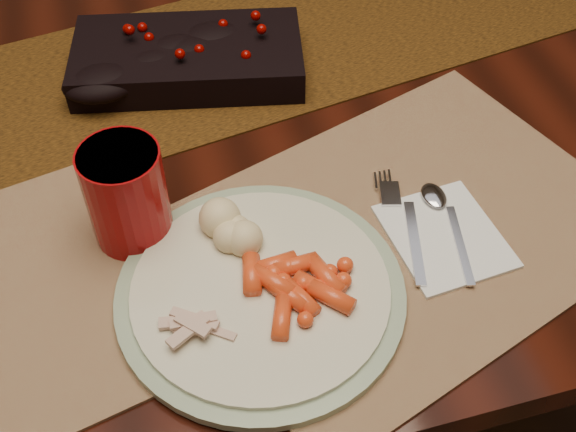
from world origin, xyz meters
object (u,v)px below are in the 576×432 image
object	(u,v)px
placemat_main	(405,228)
napkin	(444,236)
centerpiece	(188,54)
red_cup	(127,195)
dinner_plate	(261,292)
dining_table	(240,273)
baby_carrots	(290,284)
mashed_potatoes	(232,226)
turkey_shreds	(194,320)

from	to	relation	value
placemat_main	napkin	bearing A→B (deg)	-55.48
centerpiece	red_cup	size ratio (longest dim) A/B	2.59
placemat_main	dinner_plate	world-z (taller)	dinner_plate
dining_table	baby_carrots	distance (m)	0.52
dinner_plate	napkin	world-z (taller)	dinner_plate
mashed_potatoes	centerpiece	bearing A→B (deg)	88.40
placemat_main	dining_table	bearing A→B (deg)	100.17
dining_table	mashed_potatoes	size ratio (longest dim) A/B	22.74
placemat_main	dinner_plate	xyz separation A→B (m)	(-0.18, -0.05, 0.01)
centerpiece	turkey_shreds	size ratio (longest dim) A/B	4.16
red_cup	mashed_potatoes	bearing A→B (deg)	-27.49
dining_table	placemat_main	size ratio (longest dim) A/B	3.65
baby_carrots	mashed_potatoes	bearing A→B (deg)	116.75
baby_carrots	napkin	distance (m)	0.19
centerpiece	turkey_shreds	xyz separation A→B (m)	(-0.07, -0.42, -0.01)
centerpiece	dinner_plate	world-z (taller)	centerpiece
dinner_plate	mashed_potatoes	distance (m)	0.08
centerpiece	placemat_main	xyz separation A→B (m)	(0.18, -0.35, -0.03)
dinner_plate	turkey_shreds	xyz separation A→B (m)	(-0.07, -0.03, 0.02)
dinner_plate	red_cup	distance (m)	0.18
napkin	red_cup	xyz separation A→B (m)	(-0.33, 0.10, 0.06)
centerpiece	napkin	distance (m)	0.44
dinner_plate	centerpiece	bearing A→B (deg)	90.48
red_cup	placemat_main	bearing A→B (deg)	-14.11
centerpiece	red_cup	distance (m)	0.30
centerpiece	dining_table	bearing A→B (deg)	-66.60
napkin	placemat_main	bearing A→B (deg)	138.31
baby_carrots	turkey_shreds	world-z (taller)	baby_carrots
dining_table	dinner_plate	bearing A→B (deg)	-95.49
centerpiece	mashed_potatoes	xyz separation A→B (m)	(-0.01, -0.33, 0.01)
placemat_main	red_cup	world-z (taller)	red_cup
turkey_shreds	red_cup	distance (m)	0.16
placemat_main	turkey_shreds	bearing A→B (deg)	177.49
napkin	mashed_potatoes	bearing A→B (deg)	162.88
dining_table	centerpiece	xyz separation A→B (m)	(-0.03, 0.08, 0.41)
centerpiece	baby_carrots	distance (m)	0.41
napkin	red_cup	bearing A→B (deg)	157.73
placemat_main	red_cup	xyz separation A→B (m)	(-0.30, 0.07, 0.06)
turkey_shreds	dining_table	bearing A→B (deg)	73.25
centerpiece	napkin	size ratio (longest dim) A/B	2.27
dining_table	dinner_plate	size ratio (longest dim) A/B	5.95
centerpiece	placemat_main	world-z (taller)	centerpiece
mashed_potatoes	napkin	distance (m)	0.24
baby_carrots	mashed_potatoes	size ratio (longest dim) A/B	1.44
centerpiece	red_cup	xyz separation A→B (m)	(-0.11, -0.27, 0.03)
turkey_shreds	napkin	size ratio (longest dim) A/B	0.55
mashed_potatoes	napkin	bearing A→B (deg)	-11.79
dinner_plate	turkey_shreds	world-z (taller)	turkey_shreds
placemat_main	baby_carrots	bearing A→B (deg)	-177.31
napkin	dining_table	bearing A→B (deg)	117.02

